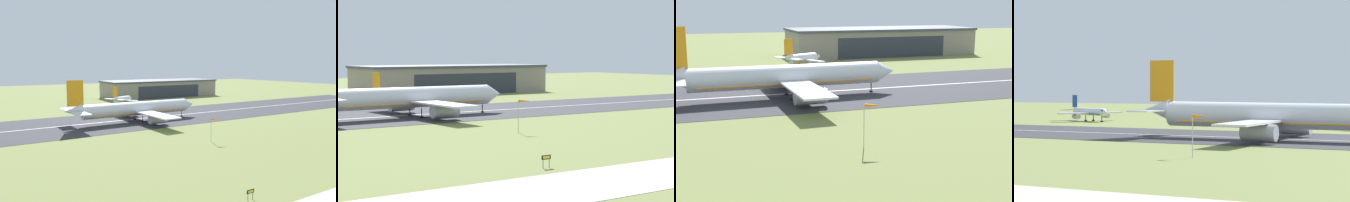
{
  "view_description": "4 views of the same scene",
  "coord_description": "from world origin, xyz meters",
  "views": [
    {
      "loc": [
        -35.25,
        9.29,
        22.11
      ],
      "look_at": [
        24.23,
        106.11,
        9.12
      ],
      "focal_mm": 35.0,
      "sensor_mm": 36.0,
      "label": 1
    },
    {
      "loc": [
        -53.85,
        -26.61,
        16.42
      ],
      "look_at": [
        29.36,
        94.29,
        5.37
      ],
      "focal_mm": 70.0,
      "sensor_mm": 36.0,
      "label": 2
    },
    {
      "loc": [
        -0.82,
        18.19,
        21.17
      ],
      "look_at": [
        23.4,
        90.91,
        5.12
      ],
      "focal_mm": 50.0,
      "sensor_mm": 36.0,
      "label": 3
    },
    {
      "loc": [
        77.95,
        -28.92,
        11.4
      ],
      "look_at": [
        9.23,
        104.62,
        8.19
      ],
      "focal_mm": 85.0,
      "sensor_mm": 36.0,
      "label": 4
    }
  ],
  "objects": [
    {
      "name": "runway_strip",
      "position": [
        0.0,
        126.11,
        0.03
      ],
      "size": [
        367.4,
        42.55,
        0.06
      ],
      "primitive_type": "cube",
      "color": "#333338",
      "rests_on": "ground_plane"
    },
    {
      "name": "runway_centreline",
      "position": [
        0.0,
        126.11,
        0.07
      ],
      "size": [
        330.66,
        0.7,
        0.01
      ],
      "primitive_type": "cube",
      "color": "silver",
      "rests_on": "runway_strip"
    },
    {
      "name": "hangar_building",
      "position": [
        76.17,
        201.47,
        5.56
      ],
      "size": [
        76.73,
        27.45,
        11.08
      ],
      "color": "gray",
      "rests_on": "ground_plane"
    },
    {
      "name": "airplane_landing",
      "position": [
        19.68,
        121.57,
        4.84
      ],
      "size": [
        54.88,
        46.72,
        16.5
      ],
      "color": "silver",
      "rests_on": "ground_plane"
    },
    {
      "name": "airplane_parked_centre",
      "position": [
        35.45,
        171.18,
        3.03
      ],
      "size": [
        17.71,
        18.22,
        9.89
      ],
      "color": "silver",
      "rests_on": "ground_plane"
    },
    {
      "name": "windsock_pole",
      "position": [
        24.41,
        80.75,
        6.01
      ],
      "size": [
        2.71,
        1.04,
        6.71
      ],
      "color": "#B7B7BC",
      "rests_on": "ground_plane"
    }
  ]
}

